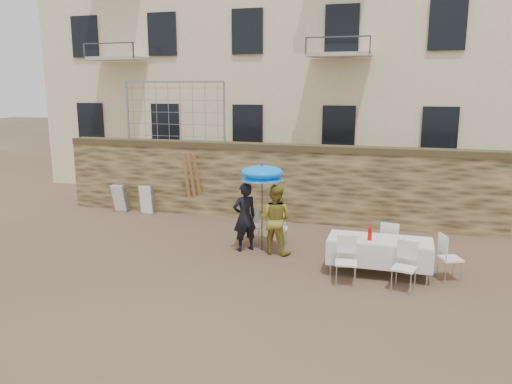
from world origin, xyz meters
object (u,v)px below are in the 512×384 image
(man_suit, at_px, (245,217))
(banquet_table, at_px, (380,241))
(umbrella, at_px, (262,175))
(table_chair_side, at_px, (450,257))
(table_chair_front_right, at_px, (404,267))
(table_chair_back, at_px, (390,242))
(chair_stack_right, at_px, (148,199))
(couple_chair_left, at_px, (251,225))
(table_chair_front_left, at_px, (346,261))
(couple_chair_right, at_px, (279,227))
(chair_stack_left, at_px, (123,197))
(woman_dress, at_px, (275,219))
(soda_bottle, at_px, (370,234))

(man_suit, relative_size, banquet_table, 0.78)
(umbrella, xyz_separation_m, table_chair_side, (4.17, -0.71, -1.36))
(table_chair_front_right, xyz_separation_m, table_chair_side, (0.90, 0.85, 0.00))
(table_chair_back, bearing_deg, banquet_table, 83.97)
(table_chair_back, xyz_separation_m, chair_stack_right, (-7.34, 2.51, -0.02))
(couple_chair_left, height_order, table_chair_front_left, same)
(couple_chair_right, height_order, chair_stack_right, couple_chair_right)
(chair_stack_left, bearing_deg, couple_chair_right, -20.21)
(man_suit, height_order, table_chair_front_right, man_suit)
(couple_chair_right, distance_m, banquet_table, 2.78)
(umbrella, distance_m, table_chair_side, 4.44)
(table_chair_side, bearing_deg, man_suit, 61.32)
(man_suit, distance_m, woman_dress, 0.75)
(couple_chair_right, relative_size, banquet_table, 0.46)
(soda_bottle, height_order, table_chair_front_right, soda_bottle)
(woman_dress, distance_m, umbrella, 1.08)
(table_chair_back, bearing_deg, soda_bottle, 75.18)
(banquet_table, bearing_deg, chair_stack_left, 157.61)
(banquet_table, bearing_deg, chair_stack_right, 155.11)
(table_chair_front_left, distance_m, table_chair_front_right, 1.10)
(table_chair_side, height_order, chair_stack_right, table_chair_side)
(couple_chair_right, distance_m, chair_stack_left, 5.93)
(woman_dress, relative_size, couple_chair_left, 1.72)
(couple_chair_right, bearing_deg, table_chair_side, 157.70)
(table_chair_front_right, distance_m, chair_stack_left, 9.45)
(table_chair_side, bearing_deg, couple_chair_right, 52.23)
(banquet_table, distance_m, table_chair_front_right, 0.94)
(table_chair_front_right, bearing_deg, table_chair_side, 57.80)
(woman_dress, height_order, table_chair_back, woman_dress)
(umbrella, xyz_separation_m, chair_stack_left, (-5.27, 2.50, -1.38))
(couple_chair_right, bearing_deg, banquet_table, 147.35)
(couple_chair_right, distance_m, table_chair_front_left, 2.74)
(couple_chair_left, relative_size, table_chair_front_left, 1.00)
(chair_stack_left, bearing_deg, banquet_table, -22.39)
(table_chair_side, bearing_deg, table_chair_back, 38.68)
(umbrella, relative_size, table_chair_side, 2.04)
(table_chair_back, bearing_deg, chair_stack_left, -8.94)
(table_chair_back, bearing_deg, woman_dress, 9.96)
(soda_bottle, bearing_deg, table_chair_front_right, -40.60)
(banquet_table, distance_m, table_chair_back, 0.86)
(table_chair_front_right, bearing_deg, man_suit, 172.73)
(table_chair_side, height_order, chair_stack_left, table_chair_side)
(woman_dress, bearing_deg, table_chair_front_right, 162.48)
(table_chair_front_left, bearing_deg, woman_dress, 134.53)
(banquet_table, bearing_deg, umbrella, 163.68)
(man_suit, xyz_separation_m, chair_stack_left, (-4.87, 2.60, -0.36))
(man_suit, xyz_separation_m, table_chair_front_left, (2.57, -1.46, -0.34))
(woman_dress, bearing_deg, banquet_table, 172.69)
(couple_chair_left, relative_size, table_chair_front_right, 1.00)
(man_suit, distance_m, soda_bottle, 3.09)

